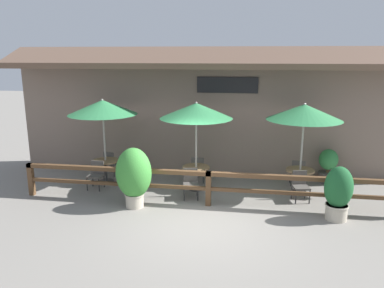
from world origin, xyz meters
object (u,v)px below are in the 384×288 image
(potted_plant_corner_fern, at_px, (134,175))
(potted_plant_tall_tropical, at_px, (328,165))
(chair_far_streetside, at_px, (300,185))
(dining_table_middle, at_px, (196,171))
(chair_middle_wallside, at_px, (198,168))
(chair_near_streetside, at_px, (96,174))
(potted_plant_entrance_palm, at_px, (338,192))
(dining_table_far, at_px, (300,174))
(patio_umbrella_middle, at_px, (196,111))
(chair_far_wallside, at_px, (298,171))
(patio_umbrella_near, at_px, (103,107))
(dining_table_near, at_px, (106,165))
(chair_middle_streetside, at_px, (191,182))
(patio_umbrella_far, at_px, (304,112))
(chair_near_wallside, at_px, (111,162))

(potted_plant_corner_fern, xyz_separation_m, potted_plant_tall_tropical, (5.48, 2.88, -0.34))
(chair_far_streetside, bearing_deg, dining_table_middle, 161.02)
(chair_middle_wallside, bearing_deg, chair_far_streetside, 165.02)
(chair_near_streetside, distance_m, potted_plant_entrance_palm, 6.83)
(dining_table_far, relative_size, potted_plant_corner_fern, 0.50)
(potted_plant_entrance_palm, distance_m, potted_plant_tall_tropical, 2.92)
(chair_near_streetside, relative_size, potted_plant_tall_tropical, 0.78)
(patio_umbrella_middle, height_order, chair_far_streetside, patio_umbrella_middle)
(chair_middle_wallside, height_order, chair_far_streetside, same)
(patio_umbrella_middle, relative_size, chair_far_streetside, 3.19)
(chair_near_streetside, relative_size, patio_umbrella_middle, 0.31)
(dining_table_middle, distance_m, chair_far_streetside, 3.02)
(dining_table_far, height_order, chair_far_wallside, chair_far_wallside)
(chair_middle_wallside, height_order, chair_far_wallside, same)
(patio_umbrella_near, height_order, dining_table_far, patio_umbrella_near)
(potted_plant_tall_tropical, bearing_deg, dining_table_near, -171.45)
(patio_umbrella_near, height_order, chair_middle_streetside, patio_umbrella_near)
(chair_middle_streetside, height_order, potted_plant_entrance_palm, potted_plant_entrance_palm)
(potted_plant_corner_fern, bearing_deg, dining_table_middle, 47.57)
(dining_table_far, distance_m, chair_far_streetside, 0.63)
(dining_table_middle, xyz_separation_m, potted_plant_entrance_palm, (3.72, -1.58, 0.14))
(chair_far_wallside, bearing_deg, chair_middle_streetside, 26.11)
(chair_far_streetside, bearing_deg, potted_plant_tall_tropical, 48.08)
(patio_umbrella_middle, xyz_separation_m, patio_umbrella_far, (3.04, 0.18, 0.00))
(dining_table_middle, height_order, chair_far_streetside, chair_far_streetside)
(dining_table_far, bearing_deg, potted_plant_corner_fern, -158.67)
(chair_near_streetside, distance_m, dining_table_far, 6.07)
(chair_far_wallside, bearing_deg, patio_umbrella_far, 89.34)
(patio_umbrella_middle, distance_m, potted_plant_corner_fern, 2.60)
(patio_umbrella_near, distance_m, patio_umbrella_middle, 2.95)
(chair_far_wallside, relative_size, potted_plant_tall_tropical, 0.78)
(chair_middle_wallside, xyz_separation_m, potted_plant_entrance_palm, (3.74, -2.26, 0.24))
(chair_middle_wallside, bearing_deg, chair_far_wallside, -172.50)
(patio_umbrella_near, relative_size, chair_near_wallside, 3.19)
(patio_umbrella_near, bearing_deg, dining_table_near, 135.00)
(chair_near_streetside, bearing_deg, dining_table_near, 85.90)
(dining_table_middle, height_order, potted_plant_corner_fern, potted_plant_corner_fern)
(dining_table_near, xyz_separation_m, dining_table_far, (5.98, -0.09, 0.00))
(chair_near_streetside, xyz_separation_m, patio_umbrella_middle, (3.00, 0.36, 1.93))
(potted_plant_tall_tropical, bearing_deg, patio_umbrella_middle, -161.97)
(patio_umbrella_middle, height_order, potted_plant_corner_fern, patio_umbrella_middle)
(patio_umbrella_near, height_order, potted_plant_entrance_palm, patio_umbrella_near)
(chair_middle_streetside, distance_m, chair_middle_wallside, 1.36)
(dining_table_near, height_order, chair_far_streetside, chair_far_streetside)
(chair_far_wallside, bearing_deg, patio_umbrella_near, 5.75)
(patio_umbrella_far, height_order, chair_far_streetside, patio_umbrella_far)
(dining_table_near, xyz_separation_m, potted_plant_tall_tropical, (6.99, 1.05, -0.02))
(patio_umbrella_far, xyz_separation_m, chair_far_streetside, (-0.06, -0.62, -1.93))
(patio_umbrella_near, height_order, patio_umbrella_far, same)
(chair_middle_wallside, bearing_deg, patio_umbrella_far, 176.10)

